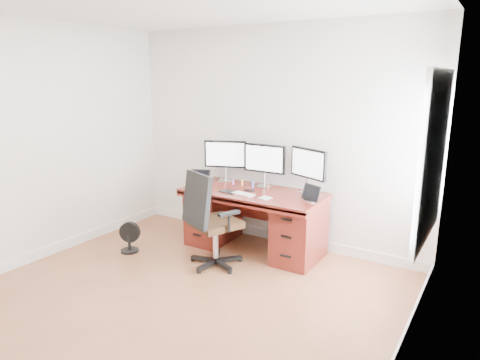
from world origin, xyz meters
The scene contains 19 objects.
ground centered at (0.00, 0.00, 0.00)m, with size 4.50×4.50×0.00m, color brown.
back_wall centered at (0.00, 2.25, 1.35)m, with size 4.00×0.10×2.70m, color white.
right_wall centered at (2.00, 0.11, 1.35)m, with size 0.10×4.50×2.70m.
desk centered at (0.00, 1.83, 0.40)m, with size 1.70×0.80×0.75m.
office_chair centered at (-0.17, 1.17, 0.36)m, with size 0.76×0.76×1.09m.
floor_fan centered at (-1.25, 0.96, 0.18)m, with size 0.25×0.22×0.37m.
monitor_left centered at (-0.58, 2.07, 1.09)m, with size 0.53×0.23×0.53m.
monitor_center centered at (0.00, 2.07, 1.09)m, with size 0.55×0.14×0.53m.
monitor_right centered at (0.58, 2.07, 1.09)m, with size 0.52×0.25×0.53m.
tablet_left centered at (-0.75, 1.75, 0.84)m, with size 0.25×0.16×0.19m.
tablet_right centered at (0.75, 1.75, 0.84)m, with size 0.25×0.15×0.19m.
keyboard centered at (-0.02, 1.61, 0.76)m, with size 0.27×0.11×0.01m, color white.
trackpad centered at (0.27, 1.61, 0.76)m, with size 0.12×0.12×0.01m, color #B5B8BD.
drawing_tablet centered at (-0.22, 1.62, 0.76)m, with size 0.22×0.14×0.01m, color black.
phone centered at (-0.06, 1.80, 0.76)m, with size 0.13×0.06×0.01m, color black.
figurine_purple centered at (-0.38, 1.95, 0.79)m, with size 0.03×0.03×0.08m.
figurine_orange centered at (-0.25, 1.95, 0.79)m, with size 0.03×0.03×0.08m.
figurine_blue centered at (-0.10, 1.95, 0.79)m, with size 0.03×0.03×0.08m.
figurine_brown centered at (0.11, 1.95, 0.79)m, with size 0.03×0.03×0.08m.
Camera 1 is at (2.47, -2.47, 2.08)m, focal length 32.00 mm.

